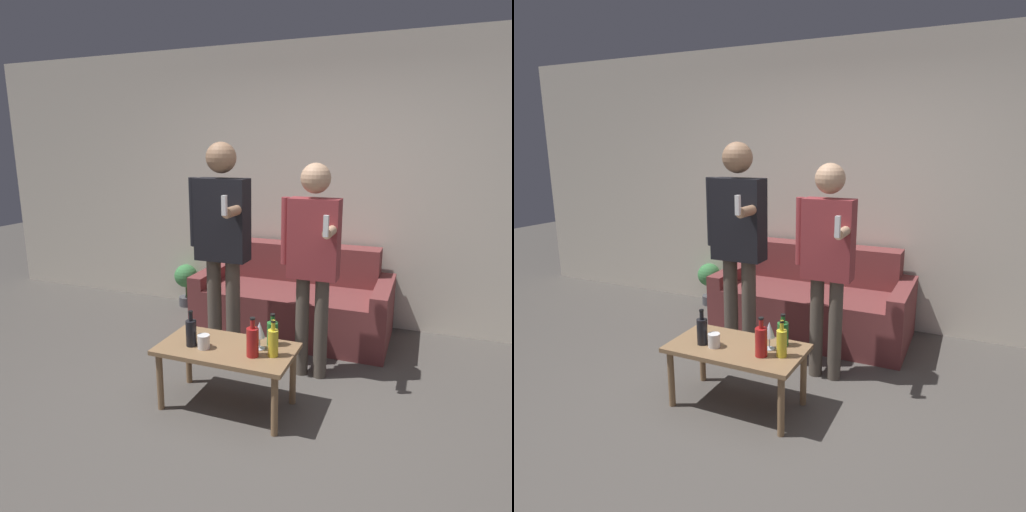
# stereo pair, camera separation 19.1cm
# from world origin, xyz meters

# --- Properties ---
(ground_plane) EXTENTS (16.00, 16.00, 0.00)m
(ground_plane) POSITION_xyz_m (0.00, 0.00, 0.00)
(ground_plane) COLOR #514C47
(wall_back) EXTENTS (8.00, 0.06, 2.70)m
(wall_back) POSITION_xyz_m (0.00, 2.24, 1.35)
(wall_back) COLOR beige
(wall_back) RESTS_ON ground_plane
(couch) EXTENTS (1.78, 0.84, 0.81)m
(couch) POSITION_xyz_m (-0.18, 1.79, 0.29)
(couch) COLOR brown
(couch) RESTS_ON ground_plane
(coffee_table) EXTENTS (0.91, 0.49, 0.43)m
(coffee_table) POSITION_xyz_m (-0.23, 0.37, 0.38)
(coffee_table) COLOR #8E6B47
(coffee_table) RESTS_ON ground_plane
(bottle_orange) EXTENTS (0.07, 0.07, 0.24)m
(bottle_orange) POSITION_xyz_m (-0.46, 0.30, 0.53)
(bottle_orange) COLOR black
(bottle_orange) RESTS_ON coffee_table
(bottle_green) EXTENTS (0.08, 0.08, 0.26)m
(bottle_green) POSITION_xyz_m (-0.02, 0.30, 0.54)
(bottle_green) COLOR #B21E1E
(bottle_green) RESTS_ON coffee_table
(bottle_dark) EXTENTS (0.07, 0.07, 0.24)m
(bottle_dark) POSITION_xyz_m (0.10, 0.35, 0.53)
(bottle_dark) COLOR yellow
(bottle_dark) RESTS_ON coffee_table
(bottle_yellow) EXTENTS (0.08, 0.08, 0.22)m
(bottle_yellow) POSITION_xyz_m (0.04, 0.51, 0.52)
(bottle_yellow) COLOR #23752D
(bottle_yellow) RESTS_ON coffee_table
(wine_glass_near) EXTENTS (0.07, 0.07, 0.19)m
(wine_glass_near) POSITION_xyz_m (-0.02, 0.42, 0.56)
(wine_glass_near) COLOR silver
(wine_glass_near) RESTS_ON coffee_table
(cup_on_table) EXTENTS (0.08, 0.08, 0.09)m
(cup_on_table) POSITION_xyz_m (-0.36, 0.29, 0.48)
(cup_on_table) COLOR white
(cup_on_table) RESTS_ON coffee_table
(person_standing_left) EXTENTS (0.49, 0.45, 1.76)m
(person_standing_left) POSITION_xyz_m (-0.56, 1.00, 1.05)
(person_standing_left) COLOR brown
(person_standing_left) RESTS_ON ground_plane
(person_standing_right) EXTENTS (0.43, 0.41, 1.62)m
(person_standing_right) POSITION_xyz_m (0.18, 1.00, 0.97)
(person_standing_right) COLOR brown
(person_standing_right) RESTS_ON ground_plane
(potted_plant) EXTENTS (0.25, 0.25, 0.47)m
(potted_plant) POSITION_xyz_m (-1.51, 2.06, 0.30)
(potted_plant) COLOR #4C4C51
(potted_plant) RESTS_ON ground_plane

